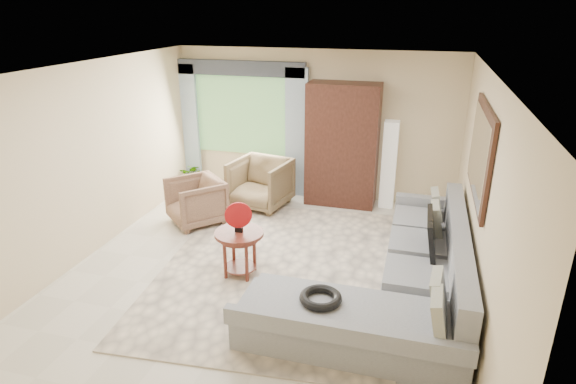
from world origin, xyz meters
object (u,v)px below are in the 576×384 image
(tv_screen, at_px, (432,233))
(floor_lamp, at_px, (389,165))
(coffee_table, at_px, (240,253))
(armoire, at_px, (342,145))
(potted_plant, at_px, (193,176))
(armchair_left, at_px, (196,201))
(armchair_right, at_px, (260,183))
(sectional_sofa, at_px, (403,283))

(tv_screen, relative_size, floor_lamp, 0.49)
(coffee_table, height_order, armoire, armoire)
(tv_screen, distance_m, potted_plant, 4.95)
(coffee_table, xyz_separation_m, floor_lamp, (1.62, 2.86, 0.42))
(floor_lamp, bearing_deg, tv_screen, -74.19)
(potted_plant, relative_size, armoire, 0.24)
(coffee_table, height_order, armchair_left, armchair_left)
(armchair_right, xyz_separation_m, armoire, (1.30, 0.54, 0.63))
(sectional_sofa, distance_m, tv_screen, 0.71)
(armchair_left, relative_size, potted_plant, 1.63)
(armchair_right, height_order, armoire, armoire)
(tv_screen, relative_size, potted_plant, 1.49)
(potted_plant, bearing_deg, floor_lamp, 1.66)
(floor_lamp, bearing_deg, armoire, -175.71)
(sectional_sofa, bearing_deg, floor_lamp, 98.33)
(potted_plant, xyz_separation_m, floor_lamp, (3.63, 0.11, 0.50))
(armchair_right, xyz_separation_m, potted_plant, (-1.53, 0.50, -0.17))
(coffee_table, bearing_deg, potted_plant, 126.07)
(sectional_sofa, height_order, coffee_table, sectional_sofa)
(potted_plant, distance_m, armoire, 2.94)
(coffee_table, relative_size, floor_lamp, 0.41)
(coffee_table, distance_m, armchair_right, 2.31)
(coffee_table, bearing_deg, armoire, 73.75)
(tv_screen, distance_m, coffee_table, 2.38)
(sectional_sofa, bearing_deg, armoire, 113.06)
(sectional_sofa, relative_size, tv_screen, 4.68)
(potted_plant, bearing_deg, sectional_sofa, -35.09)
(potted_plant, relative_size, floor_lamp, 0.33)
(sectional_sofa, distance_m, armoire, 3.24)
(sectional_sofa, bearing_deg, armchair_left, 156.60)
(armchair_right, relative_size, armoire, 0.44)
(armoire, bearing_deg, sectional_sofa, -66.94)
(tv_screen, relative_size, armchair_left, 0.92)
(armchair_left, xyz_separation_m, armoire, (2.07, 1.47, 0.68))
(tv_screen, distance_m, armoire, 2.86)
(tv_screen, height_order, armchair_right, tv_screen)
(tv_screen, bearing_deg, sectional_sofa, -118.77)
(sectional_sofa, bearing_deg, potted_plant, 144.91)
(armchair_left, xyz_separation_m, armchair_right, (0.77, 0.92, 0.05))
(coffee_table, relative_size, armchair_right, 0.67)
(armchair_left, height_order, floor_lamp, floor_lamp)
(armoire, height_order, floor_lamp, armoire)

